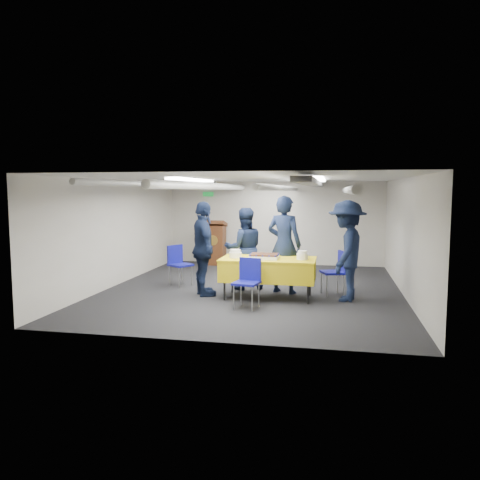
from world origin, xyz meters
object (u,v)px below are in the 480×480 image
(chair_right, at_px, (337,268))
(sheet_cake, at_px, (264,256))
(sailor_a, at_px, (284,244))
(serving_table, at_px, (268,269))
(sailor_b, at_px, (244,249))
(sailor_d, at_px, (347,251))
(podium, at_px, (215,243))
(sailor_c, at_px, (203,249))
(chair_left, at_px, (178,261))
(chair_near, at_px, (248,278))

(chair_right, bearing_deg, sheet_cake, -155.77)
(chair_right, distance_m, sailor_a, 1.14)
(serving_table, distance_m, sailor_b, 1.00)
(sailor_a, height_order, sailor_d, sailor_a)
(sheet_cake, bearing_deg, podium, 116.83)
(sailor_d, bearing_deg, podium, -125.49)
(sailor_b, xyz_separation_m, sailor_d, (2.06, -0.64, 0.09))
(chair_right, xyz_separation_m, sailor_a, (-1.04, 0.00, 0.45))
(serving_table, distance_m, sheet_cake, 0.28)
(podium, relative_size, sailor_c, 0.68)
(serving_table, xyz_separation_m, chair_left, (-2.09, 0.85, -0.03))
(sailor_a, distance_m, sailor_d, 1.29)
(sheet_cake, xyz_separation_m, chair_left, (-2.03, 0.93, -0.29))
(podium, height_order, sailor_b, sailor_b)
(serving_table, xyz_separation_m, podium, (-2.02, 3.78, 0.05))
(serving_table, relative_size, chair_near, 2.06)
(chair_near, distance_m, chair_left, 2.47)
(sheet_cake, relative_size, chair_near, 0.63)
(chair_right, xyz_separation_m, sailor_b, (-1.90, 0.20, 0.32))
(podium, distance_m, chair_left, 2.93)
(sheet_cake, height_order, podium, podium)
(sheet_cake, bearing_deg, chair_left, 155.46)
(podium, distance_m, sailor_b, 3.36)
(chair_right, height_order, sailor_d, sailor_d)
(sailor_d, bearing_deg, chair_left, -90.83)
(serving_table, bearing_deg, sailor_b, 129.65)
(sheet_cake, xyz_separation_m, sailor_a, (0.31, 0.61, 0.16))
(serving_table, relative_size, sailor_b, 1.05)
(serving_table, relative_size, chair_left, 2.06)
(podium, relative_size, chair_left, 1.44)
(sheet_cake, height_order, chair_left, chair_left)
(podium, bearing_deg, sailor_d, -46.75)
(sheet_cake, relative_size, sailor_a, 0.28)
(chair_right, relative_size, sailor_a, 0.44)
(sheet_cake, bearing_deg, sailor_c, 177.85)
(serving_table, bearing_deg, sailor_c, -178.70)
(sailor_b, bearing_deg, sailor_a, 146.44)
(sheet_cake, height_order, chair_right, chair_right)
(podium, distance_m, chair_right, 4.63)
(sailor_c, bearing_deg, sailor_b, -69.39)
(sailor_b, height_order, sailor_c, sailor_c)
(sheet_cake, bearing_deg, sailor_a, 62.92)
(sailor_b, relative_size, sailor_d, 0.91)
(serving_table, height_order, sheet_cake, sheet_cake)
(chair_near, bearing_deg, podium, 111.17)
(sailor_d, bearing_deg, chair_right, -148.50)
(sailor_a, bearing_deg, chair_left, 10.21)
(podium, xyz_separation_m, chair_right, (3.31, -3.24, -0.08))
(sheet_cake, xyz_separation_m, sailor_c, (-1.20, 0.05, 0.11))
(serving_table, height_order, chair_right, chair_right)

